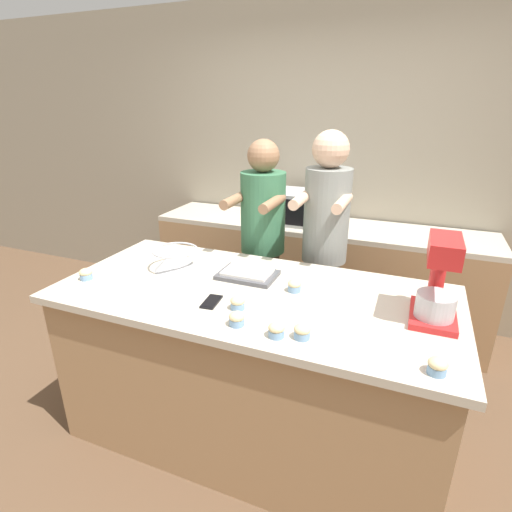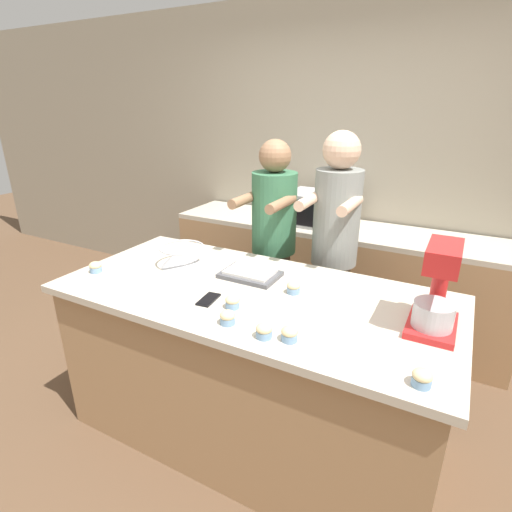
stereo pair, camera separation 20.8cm
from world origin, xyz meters
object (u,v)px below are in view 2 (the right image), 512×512
object	(u,v)px
microwave_oven	(321,209)
cupcake_5	(290,334)
person_left	(273,252)
mixing_bowl	(182,255)
stand_mixer	(437,293)
cupcake_0	(228,317)
person_right	(334,256)
cell_phone	(208,299)
cupcake_2	(264,331)
cupcake_3	(96,267)
cupcake_4	(422,378)
cupcake_1	(294,287)
cupcake_6	(232,302)
baking_tray	(250,274)

from	to	relation	value
microwave_oven	cupcake_5	world-z (taller)	microwave_oven
person_left	mixing_bowl	distance (m)	0.70
stand_mixer	cupcake_0	bearing A→B (deg)	-154.26
microwave_oven	person_right	bearing A→B (deg)	-64.12
person_left	stand_mixer	size ratio (longest dim) A/B	4.18
person_right	cell_phone	distance (m)	0.99
microwave_oven	cupcake_5	bearing A→B (deg)	-74.33
cell_phone	cupcake_2	size ratio (longest dim) A/B	2.12
microwave_oven	cupcake_2	size ratio (longest dim) A/B	7.59
cupcake_0	cupcake_3	world-z (taller)	same
person_left	person_right	size ratio (longest dim) A/B	0.96
person_left	cupcake_2	bearing A→B (deg)	-66.02
stand_mixer	cupcake_4	world-z (taller)	stand_mixer
cupcake_1	cupcake_2	xyz separation A→B (m)	(0.06, -0.45, 0.00)
cupcake_6	cupcake_3	bearing A→B (deg)	-179.59
microwave_oven	cupcake_3	bearing A→B (deg)	-115.50
cupcake_1	cupcake_2	size ratio (longest dim) A/B	1.00
stand_mixer	cupcake_3	world-z (taller)	stand_mixer
cupcake_6	baking_tray	bearing A→B (deg)	105.99
mixing_bowl	cupcake_5	size ratio (longest dim) A/B	3.79
cupcake_2	cupcake_0	bearing A→B (deg)	173.45
cupcake_1	cupcake_6	world-z (taller)	same
stand_mixer	cell_phone	xyz separation A→B (m)	(-1.02, -0.24, -0.17)
person_right	cupcake_0	xyz separation A→B (m)	(-0.15, -1.07, 0.04)
person_right	cupcake_6	xyz separation A→B (m)	(-0.21, -0.93, 0.04)
cupcake_1	baking_tray	bearing A→B (deg)	165.72
person_left	cupcake_2	size ratio (longest dim) A/B	23.30
person_left	cupcake_5	xyz separation A→B (m)	(0.59, -1.06, 0.09)
person_right	stand_mixer	size ratio (longest dim) A/B	4.35
cupcake_5	cupcake_6	bearing A→B (deg)	159.87
cupcake_1	cupcake_3	distance (m)	1.17
person_right	baking_tray	xyz separation A→B (m)	(-0.31, -0.57, 0.03)
person_left	cupcake_6	world-z (taller)	person_left
person_left	cupcake_4	world-z (taller)	person_left
cupcake_4	cupcake_6	world-z (taller)	same
cupcake_0	cupcake_3	size ratio (longest dim) A/B	1.00
person_left	cupcake_2	world-z (taller)	person_left
cell_phone	cupcake_3	world-z (taller)	cupcake_3
cupcake_0	cupcake_6	distance (m)	0.15
baking_tray	stand_mixer	bearing A→B (deg)	-6.51
person_right	cell_phone	world-z (taller)	person_right
cupcake_1	stand_mixer	bearing A→B (deg)	-2.94
person_right	cupcake_0	world-z (taller)	person_right
cupcake_2	cupcake_5	size ratio (longest dim) A/B	1.00
person_right	person_left	bearing A→B (deg)	179.99
person_left	cupcake_2	xyz separation A→B (m)	(0.49, -1.09, 0.09)
baking_tray	cupcake_4	world-z (taller)	cupcake_4
stand_mixer	baking_tray	world-z (taller)	stand_mixer
cell_phone	cupcake_2	xyz separation A→B (m)	(0.40, -0.17, 0.03)
cupcake_2	cupcake_5	bearing A→B (deg)	15.70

